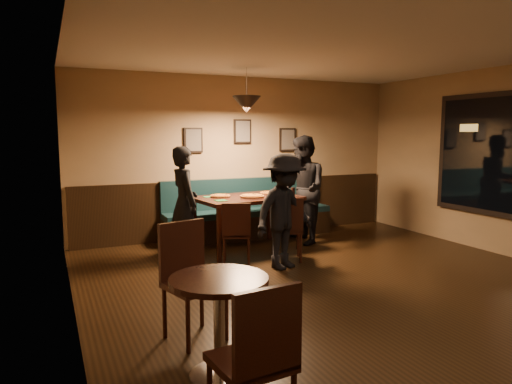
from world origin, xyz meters
TOP-DOWN VIEW (x-y plane):
  - floor at (0.00, 0.00)m, footprint 7.00×7.00m
  - ceiling at (0.00, 0.00)m, footprint 7.00×7.00m
  - wall_back at (0.00, 3.50)m, footprint 6.00×0.00m
  - wall_left at (-3.00, 0.00)m, footprint 0.00×7.00m
  - wainscot at (0.00, 3.47)m, footprint 5.88×0.06m
  - booth_bench at (0.00, 3.20)m, footprint 3.00×0.60m
  - window_frame at (2.96, 0.50)m, footprint 0.06×2.56m
  - window_glass at (2.93, 0.50)m, footprint 0.00×2.40m
  - picture_left at (-0.90, 3.47)m, footprint 0.32×0.04m
  - picture_center at (0.00, 3.47)m, footprint 0.32×0.04m
  - picture_right at (0.90, 3.47)m, footprint 0.32×0.04m
  - pendant_lamp at (-0.37, 2.42)m, footprint 0.44×0.44m
  - dining_table at (-0.37, 2.42)m, footprint 1.68×1.20m
  - chair_near_left at (-0.82, 1.73)m, footprint 0.51×0.51m
  - chair_near_right at (-0.08, 1.62)m, footprint 0.54×0.54m
  - diner_left at (-1.37, 2.39)m, footprint 0.44×0.62m
  - diner_right at (0.64, 2.44)m, footprint 0.79×0.95m
  - diner_front at (-0.32, 1.26)m, footprint 1.13×0.87m
  - pizza_a at (-0.76, 2.53)m, footprint 0.36×0.36m
  - pizza_b at (-0.34, 2.28)m, footprint 0.39×0.39m
  - pizza_c at (0.09, 2.55)m, footprint 0.40×0.40m
  - soda_glass at (0.28, 2.11)m, footprint 0.07×0.07m
  - tabasco_bottle at (0.12, 2.33)m, footprint 0.03×0.03m
  - napkin_a at (-0.93, 2.62)m, footprint 0.13×0.13m
  - napkin_b at (-0.89, 2.16)m, footprint 0.17×0.17m
  - cutlery_set at (-0.34, 2.02)m, footprint 0.18×0.02m
  - cafe_table at (-2.09, -1.08)m, footprint 0.90×0.90m
  - cafe_chair_far at (-2.06, -0.37)m, footprint 0.56×0.56m
  - cafe_chair_near at (-2.14, -1.79)m, footprint 0.47×0.47m

SIDE VIEW (x-z plane):
  - floor at x=0.00m, z-range 0.00..0.00m
  - cafe_table at x=-2.09m, z-range 0.00..0.77m
  - dining_table at x=-0.37m, z-range 0.00..0.84m
  - chair_near_left at x=-0.82m, z-range 0.00..0.88m
  - chair_near_right at x=-0.08m, z-range 0.00..0.93m
  - cafe_chair_near at x=-2.14m, z-range 0.00..0.98m
  - wainscot at x=0.00m, z-range 0.00..1.00m
  - booth_bench at x=0.00m, z-range 0.00..1.00m
  - cafe_chair_far at x=-2.06m, z-range 0.00..1.03m
  - diner_front at x=-0.32m, z-range 0.00..1.55m
  - diner_left at x=-1.37m, z-range 0.00..1.63m
  - cutlery_set at x=-0.34m, z-range 0.84..0.84m
  - napkin_a at x=-0.93m, z-range 0.84..0.84m
  - napkin_b at x=-0.89m, z-range 0.84..0.85m
  - pizza_a at x=-0.76m, z-range 0.84..0.87m
  - pizza_c at x=0.09m, z-range 0.84..0.87m
  - pizza_b at x=-0.34m, z-range 0.84..0.88m
  - diner_right at x=0.64m, z-range 0.00..1.79m
  - tabasco_bottle at x=0.12m, z-range 0.84..0.95m
  - soda_glass at x=0.28m, z-range 0.84..0.98m
  - wall_back at x=0.00m, z-range -1.60..4.40m
  - wall_left at x=-3.00m, z-range -2.10..4.90m
  - window_frame at x=2.96m, z-range 0.57..2.43m
  - window_glass at x=2.93m, z-range 0.30..2.70m
  - picture_left at x=-0.90m, z-range 1.49..1.91m
  - picture_right at x=0.90m, z-range 1.49..1.91m
  - picture_center at x=0.00m, z-range 1.64..2.06m
  - pendant_lamp at x=-0.37m, z-range 2.12..2.38m
  - ceiling at x=0.00m, z-range 2.80..2.80m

